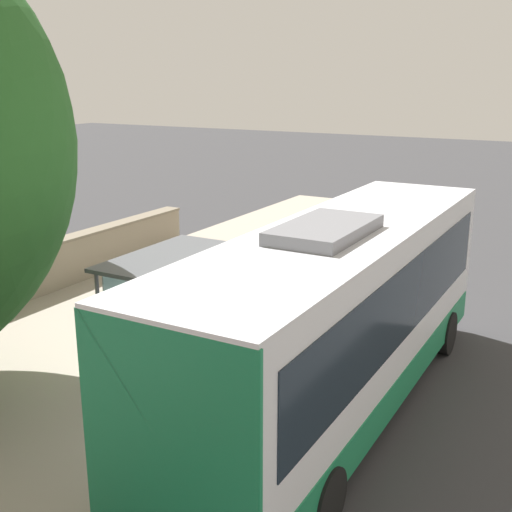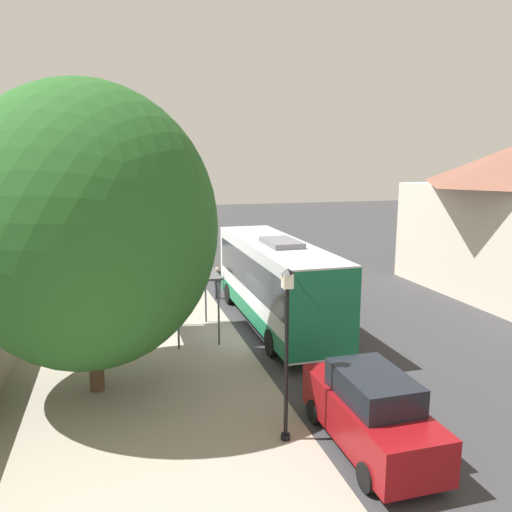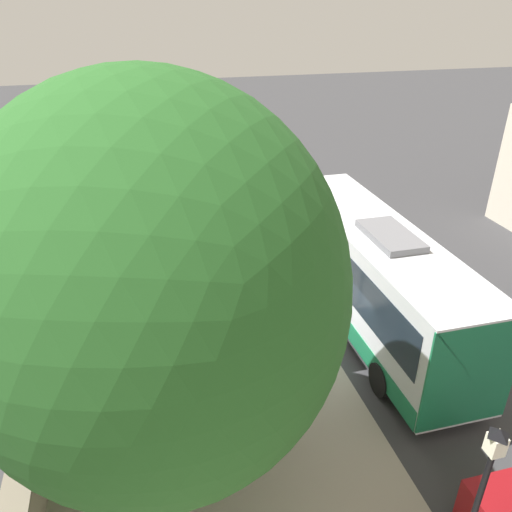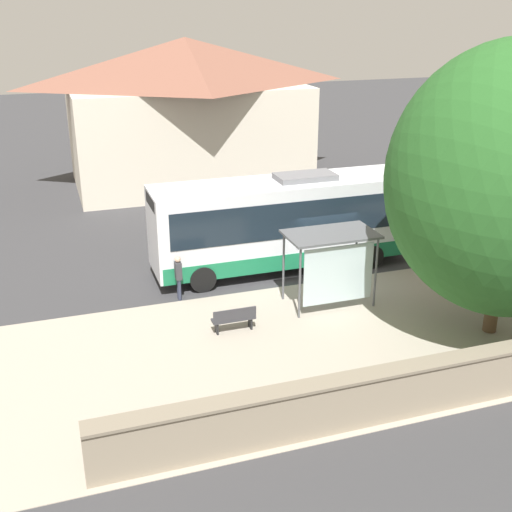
% 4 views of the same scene
% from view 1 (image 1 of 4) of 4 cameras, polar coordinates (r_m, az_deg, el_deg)
% --- Properties ---
extents(ground_plane, '(120.00, 120.00, 0.00)m').
position_cam_1_polar(ground_plane, '(12.61, -2.84, -13.91)').
color(ground_plane, '#353538').
rests_on(ground_plane, ground).
extents(sidewalk_plaza, '(9.00, 44.00, 0.02)m').
position_cam_1_polar(sidewalk_plaza, '(15.24, -17.50, -9.16)').
color(sidewalk_plaza, '#9E9384').
rests_on(sidewalk_plaza, ground).
extents(bus, '(2.63, 10.64, 3.85)m').
position_cam_1_polar(bus, '(12.02, 7.43, -5.09)').
color(bus, silver).
rests_on(bus, ground).
extents(bus_shelter, '(1.85, 3.16, 2.68)m').
position_cam_1_polar(bus_shelter, '(13.48, -7.93, -1.71)').
color(bus_shelter, '#515459').
rests_on(bus_shelter, ground).
extents(pedestrian, '(0.34, 0.22, 1.68)m').
position_cam_1_polar(pedestrian, '(17.04, 8.46, -2.43)').
color(pedestrian, '#2D3347').
rests_on(pedestrian, ground).
extents(bench, '(0.40, 1.45, 0.88)m').
position_cam_1_polar(bench, '(17.47, -2.28, -3.59)').
color(bench, '#333338').
rests_on(bench, ground).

